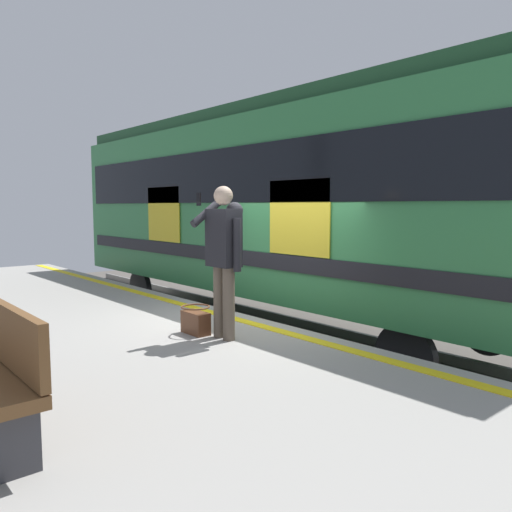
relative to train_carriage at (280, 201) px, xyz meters
name	(u,v)px	position (x,y,z in m)	size (l,w,h in m)	color
ground_plane	(259,382)	(-1.76, 2.05, -2.54)	(25.71, 25.71, 0.00)	#4C4742
platform	(91,391)	(-1.76, 4.46, -2.08)	(17.14, 4.83, 0.91)	gray
safety_line	(243,321)	(-1.76, 2.35, -1.62)	(16.80, 0.16, 0.01)	yellow
track_rail_near	(324,358)	(-1.76, 0.71, -2.46)	(22.28, 0.08, 0.16)	slate
track_rail_far	(378,342)	(-1.76, -0.72, -2.46)	(22.28, 0.08, 0.16)	slate
train_carriage	(280,201)	(0.00, 0.00, 0.00)	(10.68, 2.83, 4.00)	#2D723F
passenger	(224,250)	(-2.31, 3.07, -0.58)	(0.57, 0.55, 1.77)	brown
handbag	(196,321)	(-1.91, 3.20, -1.47)	(0.39, 0.35, 0.34)	#59331E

